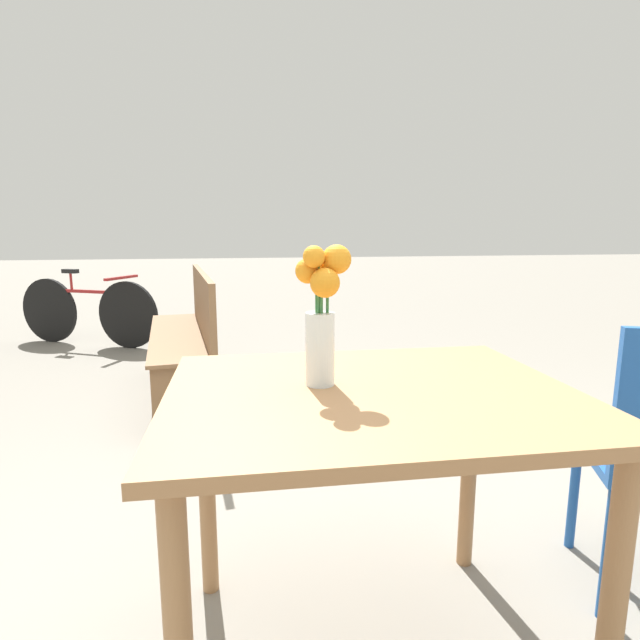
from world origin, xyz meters
name	(u,v)px	position (x,y,z in m)	size (l,w,h in m)	color
table_front	(370,430)	(0.00, 0.00, 0.64)	(0.99, 0.80, 0.74)	#9E7047
flower_vase	(321,313)	(-0.11, 0.05, 0.92)	(0.13, 0.13, 0.34)	silver
bench_near	(190,331)	(-0.58, 2.22, 0.46)	(0.53, 1.61, 0.85)	brown
bicycle	(88,311)	(-1.68, 4.06, 0.34)	(1.42, 0.78, 0.74)	black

